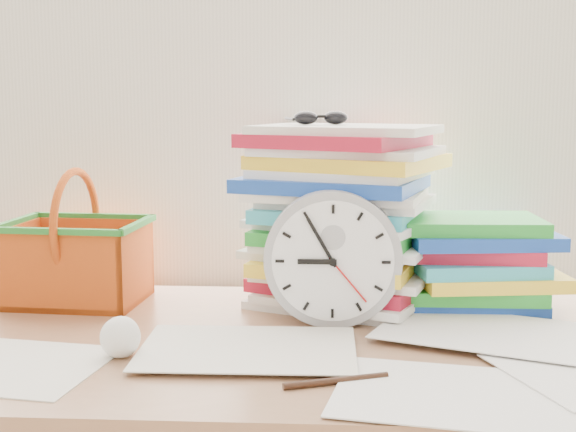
# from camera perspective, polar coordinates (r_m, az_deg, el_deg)

# --- Properties ---
(curtain) EXTENTS (2.40, 0.01, 2.50)m
(curtain) POSITION_cam_1_polar(r_m,az_deg,el_deg) (1.66, 0.88, 13.93)
(curtain) COLOR white
(curtain) RESTS_ON room_shell
(desk) EXTENTS (1.40, 0.70, 0.75)m
(desk) POSITION_cam_1_polar(r_m,az_deg,el_deg) (1.36, 0.12, -11.67)
(desk) COLOR #966746
(desk) RESTS_ON ground
(paper_stack) EXTENTS (0.41, 0.38, 0.34)m
(paper_stack) POSITION_cam_1_polar(r_m,az_deg,el_deg) (1.51, 3.85, -0.00)
(paper_stack) COLOR white
(paper_stack) RESTS_ON desk
(clock) EXTENTS (0.24, 0.05, 0.24)m
(clock) POSITION_cam_1_polar(r_m,az_deg,el_deg) (1.38, 3.21, -3.03)
(clock) COLOR #A1A2A5
(clock) RESTS_ON desk
(sunglasses) EXTENTS (0.13, 0.12, 0.03)m
(sunglasses) POSITION_cam_1_polar(r_m,az_deg,el_deg) (1.50, 2.34, 6.99)
(sunglasses) COLOR black
(sunglasses) RESTS_ON paper_stack
(book_stack) EXTENTS (0.30, 0.24, 0.17)m
(book_stack) POSITION_cam_1_polar(r_m,az_deg,el_deg) (1.52, 13.51, -3.35)
(book_stack) COLOR white
(book_stack) RESTS_ON desk
(basket) EXTENTS (0.27, 0.22, 0.25)m
(basket) POSITION_cam_1_polar(r_m,az_deg,el_deg) (1.58, -14.80, -1.47)
(basket) COLOR #D95715
(basket) RESTS_ON desk
(crumpled_ball) EXTENTS (0.06, 0.06, 0.06)m
(crumpled_ball) POSITION_cam_1_polar(r_m,az_deg,el_deg) (1.26, -11.86, -8.39)
(crumpled_ball) COLOR white
(crumpled_ball) RESTS_ON desk
(pen) EXTENTS (0.15, 0.06, 0.01)m
(pen) POSITION_cam_1_polar(r_m,az_deg,el_deg) (1.13, 3.45, -11.62)
(pen) COLOR black
(pen) RESTS_ON desk
(scattered_papers) EXTENTS (1.26, 0.42, 0.02)m
(scattered_papers) POSITION_cam_1_polar(r_m,az_deg,el_deg) (1.33, 0.12, -8.40)
(scattered_papers) COLOR white
(scattered_papers) RESTS_ON desk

